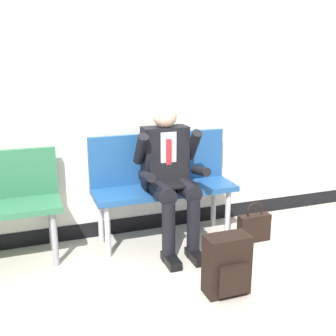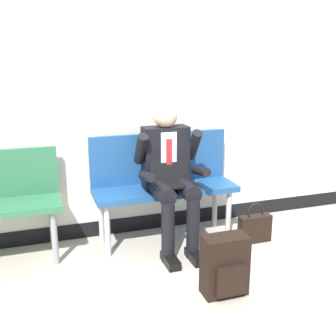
{
  "view_description": "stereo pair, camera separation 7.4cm",
  "coord_description": "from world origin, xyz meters",
  "views": [
    {
      "loc": [
        -1.09,
        -3.08,
        1.68
      ],
      "look_at": [
        0.04,
        0.07,
        0.75
      ],
      "focal_mm": 44.37,
      "sensor_mm": 36.0,
      "label": 1
    },
    {
      "loc": [
        -1.02,
        -3.1,
        1.68
      ],
      "look_at": [
        0.04,
        0.07,
        0.75
      ],
      "focal_mm": 44.37,
      "sensor_mm": 36.0,
      "label": 2
    }
  ],
  "objects": [
    {
      "name": "bench_with_person",
      "position": [
        0.09,
        0.35,
        0.58
      ],
      "size": [
        1.29,
        0.42,
        0.98
      ],
      "color": "navy",
      "rests_on": "ground"
    },
    {
      "name": "ground_plane",
      "position": [
        0.0,
        0.0,
        0.0
      ],
      "size": [
        18.0,
        18.0,
        0.0
      ],
      "primitive_type": "plane",
      "color": "#B2A899"
    },
    {
      "name": "station_wall",
      "position": [
        0.0,
        0.62,
        1.48
      ],
      "size": [
        5.66,
        0.14,
        2.98
      ],
      "color": "beige",
      "rests_on": "ground"
    },
    {
      "name": "person_seated",
      "position": [
        0.09,
        0.14,
        0.68
      ],
      "size": [
        0.57,
        0.7,
        1.26
      ],
      "color": "black",
      "rests_on": "ground"
    },
    {
      "name": "handbag",
      "position": [
        0.85,
        -0.03,
        0.14
      ],
      "size": [
        0.3,
        0.1,
        0.38
      ],
      "color": "black",
      "rests_on": "ground"
    },
    {
      "name": "backpack",
      "position": [
        0.21,
        -0.72,
        0.22
      ],
      "size": [
        0.32,
        0.21,
        0.44
      ],
      "color": "black",
      "rests_on": "ground"
    }
  ]
}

